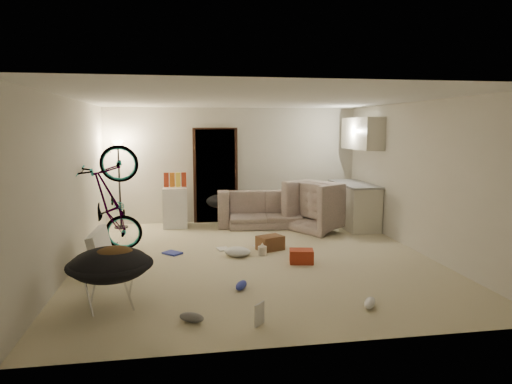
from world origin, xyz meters
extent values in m
cube|color=beige|center=(0.00, 0.00, -0.01)|extent=(5.50, 6.00, 0.02)
cube|color=white|center=(0.00, 0.00, 2.51)|extent=(5.50, 6.00, 0.02)
cube|color=beige|center=(0.00, 3.01, 1.25)|extent=(5.50, 0.02, 2.50)
cube|color=beige|center=(0.00, -3.01, 1.25)|extent=(5.50, 0.02, 2.50)
cube|color=beige|center=(-2.76, 0.00, 1.25)|extent=(0.02, 6.00, 2.50)
cube|color=beige|center=(2.76, 0.00, 1.25)|extent=(0.02, 6.00, 2.50)
cube|color=black|center=(-0.40, 2.97, 1.02)|extent=(0.85, 0.10, 2.04)
cube|color=black|center=(-0.40, 2.94, 1.02)|extent=(0.97, 0.04, 2.10)
cylinder|color=black|center=(-2.40, 2.65, 0.01)|extent=(0.28, 0.28, 0.03)
cylinder|color=black|center=(-2.40, 2.65, 0.85)|extent=(0.04, 0.04, 1.70)
cone|color=#FFE0A5|center=(-2.40, 2.65, 1.72)|extent=(0.24, 0.24, 0.18)
cube|color=beige|center=(2.43, 2.00, 0.44)|extent=(0.60, 1.50, 0.88)
cube|color=gray|center=(2.43, 2.00, 0.90)|extent=(0.64, 1.54, 0.04)
cube|color=beige|center=(2.56, 2.00, 1.95)|extent=(0.38, 1.40, 0.65)
imported|color=#3F463E|center=(0.59, 2.45, 0.29)|extent=(2.03, 0.91, 0.58)
imported|color=#3F463E|center=(1.78, 1.91, 0.37)|extent=(1.42, 1.47, 0.73)
imported|color=black|center=(-2.30, 0.76, 0.48)|extent=(1.83, 0.82, 1.05)
imported|color=#A33018|center=(-0.42, -2.55, 0.01)|extent=(0.30, 0.30, 0.02)
cube|color=white|center=(-1.28, 2.55, 0.42)|extent=(0.50, 0.50, 0.83)
cube|color=#A33018|center=(-1.45, 2.55, 1.00)|extent=(0.10, 0.07, 0.30)
cube|color=orange|center=(-1.33, 2.55, 1.00)|extent=(0.11, 0.08, 0.30)
cube|color=yellow|center=(-1.21, 2.55, 1.00)|extent=(0.10, 0.07, 0.30)
cube|color=#A33018|center=(-1.09, 2.55, 1.00)|extent=(0.10, 0.07, 0.30)
cylinder|color=silver|center=(-1.98, -1.70, 0.23)|extent=(0.65, 0.65, 0.45)
ellipsoid|color=black|center=(-1.98, -1.70, 0.50)|extent=(0.91, 0.91, 0.38)
torus|color=black|center=(-1.98, -1.70, 0.50)|extent=(0.98, 0.98, 0.07)
ellipsoid|color=#51361B|center=(-1.93, -1.73, 0.61)|extent=(0.61, 0.58, 0.22)
ellipsoid|color=black|center=(-0.36, 2.45, 0.54)|extent=(0.60, 0.51, 0.28)
cube|color=silver|center=(-2.30, -0.35, 0.31)|extent=(0.26, 0.94, 0.63)
cube|color=brown|center=(0.33, 0.45, 0.12)|extent=(0.50, 0.44, 0.24)
cube|color=#A33018|center=(0.66, -0.38, 0.10)|extent=(0.40, 0.33, 0.21)
cylinder|color=beige|center=(0.14, 0.15, 0.07)|extent=(0.15, 0.15, 0.15)
cone|color=beige|center=(0.14, 0.15, 0.18)|extent=(0.08, 0.08, 0.06)
cube|color=beige|center=(0.34, 0.63, 0.00)|extent=(0.55, 0.61, 0.01)
cube|color=#303CAF|center=(-1.32, 0.46, 0.01)|extent=(0.35, 0.35, 0.03)
cube|color=silver|center=(-0.46, 0.59, 0.01)|extent=(0.22, 0.27, 0.02)
ellipsoid|color=#303CAF|center=(-0.41, -1.38, 0.05)|extent=(0.23, 0.30, 0.10)
ellipsoid|color=slate|center=(-1.07, -2.29, 0.05)|extent=(0.30, 0.23, 0.10)
ellipsoid|color=white|center=(0.98, -2.22, 0.06)|extent=(0.26, 0.32, 0.11)
ellipsoid|color=black|center=(0.48, 2.24, 0.07)|extent=(0.65, 0.64, 0.15)
ellipsoid|color=silver|center=(-0.27, 0.18, 0.07)|extent=(0.59, 0.58, 0.14)
camera|label=1|loc=(-1.14, -6.98, 2.06)|focal=32.00mm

